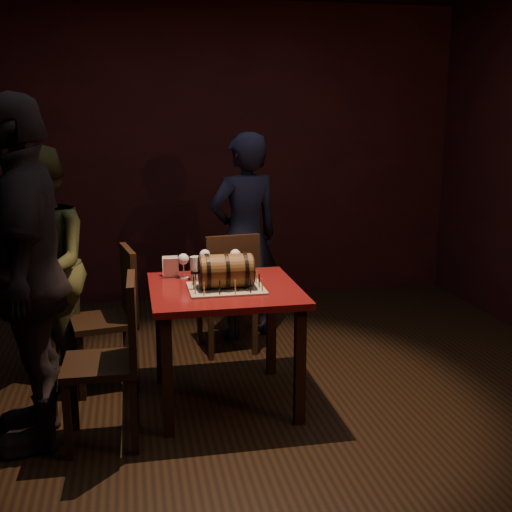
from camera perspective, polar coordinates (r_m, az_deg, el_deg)
name	(u,v)px	position (r m, az deg, el deg)	size (l,w,h in m)	color
room_shell	(247,182)	(3.70, -0.79, 6.61)	(5.04, 5.04, 2.80)	black
pub_table	(224,304)	(3.95, -2.82, -4.30)	(0.90, 0.90, 0.75)	#520D0F
cake_board	(226,288)	(3.86, -2.67, -2.88)	(0.45, 0.35, 0.01)	#9E947F
barrel_cake	(226,271)	(3.83, -2.69, -1.34)	(0.37, 0.22, 0.22)	brown
birthday_candles	(226,281)	(3.85, -2.66, -2.21)	(0.40, 0.30, 0.09)	#D8C181
wine_glass_left	(183,260)	(4.11, -6.48, -0.38)	(0.07, 0.07, 0.16)	silver
wine_glass_mid	(205,256)	(4.22, -4.57, 0.00)	(0.07, 0.07, 0.16)	silver
wine_glass_right	(235,256)	(4.22, -1.85, 0.02)	(0.07, 0.07, 0.16)	silver
pint_of_ale	(196,269)	(4.08, -5.38, -1.13)	(0.07, 0.07, 0.15)	silver
menu_card	(171,267)	(4.16, -7.60, -1.01)	(0.10, 0.05, 0.13)	white
chair_back	(229,287)	(4.78, -2.40, -2.75)	(0.45, 0.45, 0.93)	black
chair_left_rear	(115,310)	(4.33, -12.43, -4.67)	(0.46, 0.46, 0.93)	black
chair_left_front	(115,352)	(3.59, -12.41, -8.29)	(0.41, 0.41, 0.93)	black
person_back	(245,237)	(5.09, -1.01, 1.70)	(0.60, 0.39, 1.65)	black
person_left_rear	(40,268)	(4.41, -18.63, -1.03)	(0.77, 0.60, 1.59)	#35391C
person_left_front	(27,275)	(3.61, -19.71, -1.58)	(1.11, 0.46, 1.89)	black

